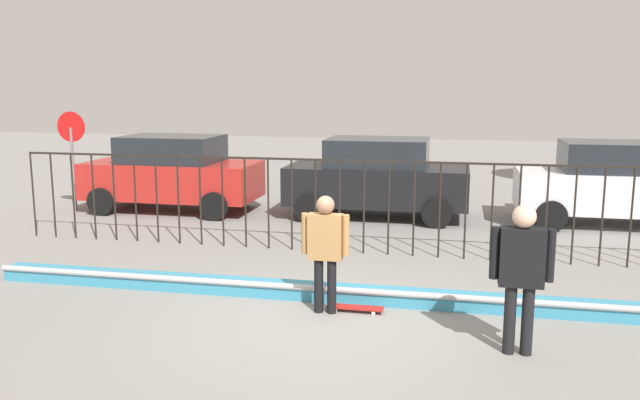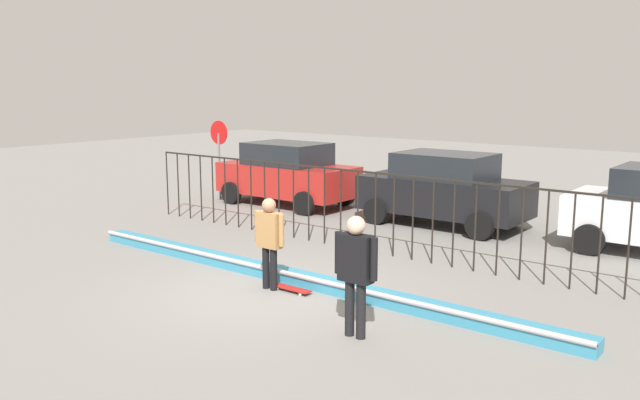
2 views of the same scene
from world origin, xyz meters
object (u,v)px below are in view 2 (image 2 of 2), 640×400
Objects in this scene: parked_car_red at (287,173)px; parked_car_black at (444,189)px; camera_operator at (356,265)px; skateboard at (291,288)px; stop_sign at (219,148)px; skateboarder at (269,235)px.

parked_car_black is (5.16, 0.26, 0.00)m from parked_car_red.
parked_car_red is (-7.80, 7.49, -0.11)m from camera_operator.
parked_car_red reaches higher than camera_operator.
skateboard is 0.44× the size of camera_operator.
stop_sign is at bearing -173.00° from parked_car_black.
skateboard is 0.32× the size of stop_sign.
skateboard is 0.19× the size of parked_car_red.
parked_car_red is (-5.68, 6.45, 0.91)m from skateboard.
skateboarder is 2.68m from camera_operator.
skateboarder is at bearing -155.75° from skateboard.
camera_operator reaches higher than skateboarder.
skateboard is 6.79m from parked_car_black.
skateboard is at bearing 1.95° from skateboarder.
skateboarder is at bearing -38.21° from stop_sign.
camera_operator is 8.18m from parked_car_black.
skateboarder is 0.39× the size of parked_car_black.
stop_sign is at bearing 21.14° from camera_operator.
skateboarder reaches higher than skateboard.
skateboard is 2.57m from camera_operator.
skateboarder is 1.03m from skateboard.
skateboarder is 0.39× the size of parked_car_red.
stop_sign is (-8.16, 5.98, 1.56)m from skateboard.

